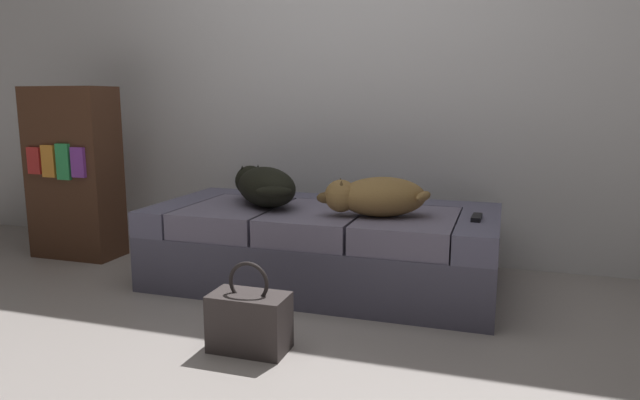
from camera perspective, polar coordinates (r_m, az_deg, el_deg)
name	(u,v)px	position (r m, az deg, el deg)	size (l,w,h in m)	color
ground_plane	(235,371)	(2.30, -8.44, -16.51)	(10.00, 10.00, 0.00)	gray
back_wall	(356,38)	(3.75, 3.62, 15.80)	(6.40, 0.10, 2.80)	silver
couch	(323,246)	(3.18, 0.29, -4.64)	(1.86, 0.89, 0.44)	#4C4A5D
dog_dark	(263,186)	(3.19, -5.67, 1.42)	(0.55, 0.53, 0.22)	black
dog_tan	(375,197)	(2.89, 5.51, 0.35)	(0.57, 0.38, 0.20)	olive
tv_remote	(477,217)	(2.92, 15.35, -1.68)	(0.04, 0.15, 0.02)	black
handbag	(249,321)	(2.41, -7.05, -11.87)	(0.32, 0.18, 0.38)	#362F2E
bookshelf	(74,173)	(4.03, -23.30, 2.50)	(0.56, 0.30, 1.10)	#492C1C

